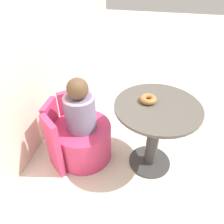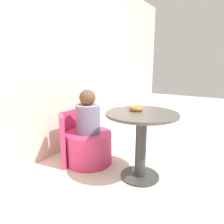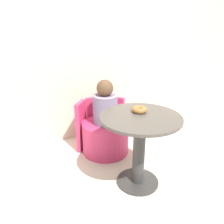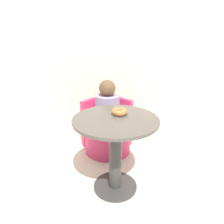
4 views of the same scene
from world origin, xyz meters
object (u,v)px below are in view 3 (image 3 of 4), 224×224
object	(u,v)px
tub_chair	(105,137)
donut	(139,110)
child_figure	(105,105)
round_table	(140,138)

from	to	relation	value
tub_chair	donut	size ratio (longest dim) A/B	3.95
tub_chair	donut	distance (m)	0.76
tub_chair	child_figure	xyz separation A→B (m)	(0.00, 0.00, 0.40)
round_table	tub_chair	distance (m)	0.70
round_table	donut	bearing A→B (deg)	64.04
donut	child_figure	bearing A→B (deg)	97.31
tub_chair	child_figure	world-z (taller)	child_figure
child_figure	round_table	bearing A→B (deg)	-87.12
round_table	donut	distance (m)	0.24
donut	round_table	bearing A→B (deg)	-115.96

